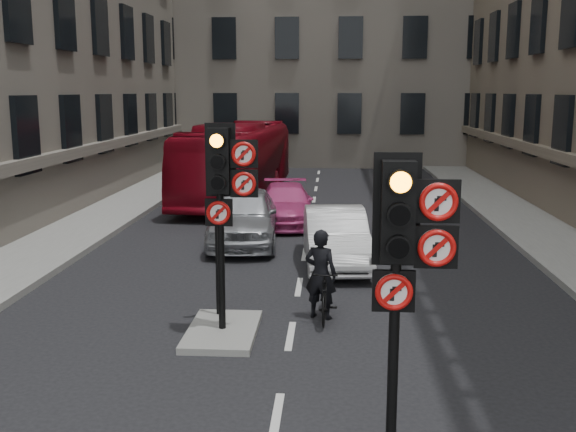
# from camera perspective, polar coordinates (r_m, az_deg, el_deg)

# --- Properties ---
(pavement_left) EXTENTS (3.00, 50.00, 0.16)m
(pavement_left) POSITION_cam_1_polar(r_m,az_deg,el_deg) (20.24, -19.29, -1.86)
(pavement_left) COLOR gray
(pavement_left) RESTS_ON ground
(pavement_right) EXTENTS (3.00, 50.00, 0.16)m
(pavement_right) POSITION_cam_1_polar(r_m,az_deg,el_deg) (19.74, 22.93, -2.41)
(pavement_right) COLOR gray
(pavement_right) RESTS_ON ground
(centre_island) EXTENTS (1.20, 2.00, 0.12)m
(centre_island) POSITION_cam_1_polar(r_m,az_deg,el_deg) (12.07, -5.57, -9.68)
(centre_island) COLOR gray
(centre_island) RESTS_ON ground
(signal_near) EXTENTS (0.91, 0.40, 3.58)m
(signal_near) POSITION_cam_1_polar(r_m,az_deg,el_deg) (7.39, 9.85, -2.45)
(signal_near) COLOR black
(signal_near) RESTS_ON ground
(signal_far) EXTENTS (0.91, 0.40, 3.58)m
(signal_far) POSITION_cam_1_polar(r_m,az_deg,el_deg) (11.41, -5.38, 2.84)
(signal_far) COLOR black
(signal_far) RESTS_ON centre_island
(car_silver) EXTENTS (2.16, 4.72, 1.57)m
(car_silver) POSITION_cam_1_polar(r_m,az_deg,el_deg) (18.80, -3.78, -0.01)
(car_silver) COLOR #A0A2A7
(car_silver) RESTS_ON ground
(car_white) EXTENTS (1.79, 4.29, 1.38)m
(car_white) POSITION_cam_1_polar(r_m,az_deg,el_deg) (16.58, 4.05, -1.78)
(car_white) COLOR silver
(car_white) RESTS_ON ground
(car_pink) EXTENTS (2.09, 4.42, 1.25)m
(car_pink) POSITION_cam_1_polar(r_m,az_deg,el_deg) (21.69, -0.19, 1.00)
(car_pink) COLOR #C93B81
(car_pink) RESTS_ON ground
(bus_red) EXTENTS (3.39, 10.91, 2.99)m
(bus_red) POSITION_cam_1_polar(r_m,az_deg,el_deg) (26.55, -4.34, 4.63)
(bus_red) COLOR maroon
(bus_red) RESTS_ON ground
(motorcycle) EXTENTS (0.55, 1.70, 1.01)m
(motorcycle) POSITION_cam_1_polar(r_m,az_deg,el_deg) (12.73, 3.19, -6.46)
(motorcycle) COLOR black
(motorcycle) RESTS_ON ground
(motorcyclist) EXTENTS (0.72, 0.59, 1.71)m
(motorcyclist) POSITION_cam_1_polar(r_m,az_deg,el_deg) (12.63, 2.78, -4.93)
(motorcyclist) COLOR black
(motorcyclist) RESTS_ON ground
(info_sign) EXTENTS (0.36, 0.16, 2.12)m
(info_sign) POSITION_cam_1_polar(r_m,az_deg,el_deg) (12.39, -6.06, -2.27)
(info_sign) COLOR black
(info_sign) RESTS_ON centre_island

